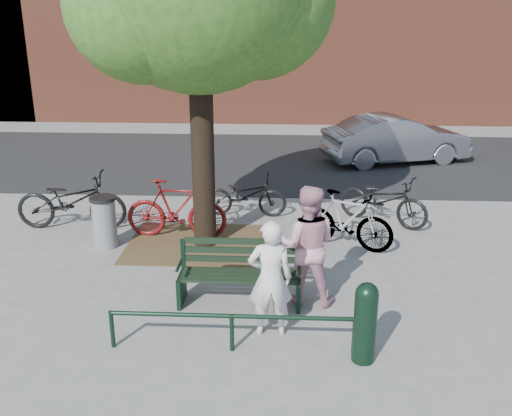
# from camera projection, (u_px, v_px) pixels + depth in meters

# --- Properties ---
(ground) EXTENTS (90.00, 90.00, 0.00)m
(ground) POSITION_uv_depth(u_px,v_px,m) (240.00, 304.00, 8.24)
(ground) COLOR gray
(ground) RESTS_ON ground
(dirt_pit) EXTENTS (2.40, 2.00, 0.02)m
(dirt_pit) POSITION_uv_depth(u_px,v_px,m) (195.00, 243.00, 10.37)
(dirt_pit) COLOR brown
(dirt_pit) RESTS_ON ground
(road) EXTENTS (40.00, 7.00, 0.01)m
(road) POSITION_uv_depth(u_px,v_px,m) (264.00, 160.00, 16.27)
(road) COLOR black
(road) RESTS_ON ground
(park_bench) EXTENTS (1.74, 0.54, 0.97)m
(park_bench) POSITION_uv_depth(u_px,v_px,m) (240.00, 271.00, 8.16)
(park_bench) COLOR black
(park_bench) RESTS_ON ground
(guard_railing) EXTENTS (3.06, 0.06, 0.51)m
(guard_railing) POSITION_uv_depth(u_px,v_px,m) (232.00, 322.00, 6.98)
(guard_railing) COLOR black
(guard_railing) RESTS_ON ground
(person_left) EXTENTS (0.60, 0.42, 1.57)m
(person_left) POSITION_uv_depth(u_px,v_px,m) (270.00, 279.00, 7.24)
(person_left) COLOR silver
(person_left) RESTS_ON ground
(person_right) EXTENTS (0.92, 0.75, 1.75)m
(person_right) POSITION_uv_depth(u_px,v_px,m) (307.00, 245.00, 8.05)
(person_right) COLOR #CA8A9C
(person_right) RESTS_ON ground
(bollard) EXTENTS (0.28, 0.28, 1.03)m
(bollard) POSITION_uv_depth(u_px,v_px,m) (365.00, 320.00, 6.73)
(bollard) COLOR black
(bollard) RESTS_ON ground
(litter_bin) EXTENTS (0.46, 0.46, 0.94)m
(litter_bin) POSITION_uv_depth(u_px,v_px,m) (104.00, 222.00, 10.11)
(litter_bin) COLOR gray
(litter_bin) RESTS_ON ground
(bicycle_a) EXTENTS (2.14, 0.85, 1.11)m
(bicycle_a) POSITION_uv_depth(u_px,v_px,m) (71.00, 201.00, 10.97)
(bicycle_a) COLOR black
(bicycle_a) RESTS_ON ground
(bicycle_b) EXTENTS (1.89, 0.59, 1.12)m
(bicycle_b) POSITION_uv_depth(u_px,v_px,m) (176.00, 209.00, 10.50)
(bicycle_b) COLOR #570C0D
(bicycle_b) RESTS_ON ground
(bicycle_c) EXTENTS (1.72, 0.66, 0.89)m
(bicycle_c) POSITION_uv_depth(u_px,v_px,m) (245.00, 195.00, 11.68)
(bicycle_c) COLOR black
(bicycle_c) RESTS_ON ground
(bicycle_d) EXTENTS (1.77, 1.17, 1.04)m
(bicycle_d) POSITION_uv_depth(u_px,v_px,m) (346.00, 220.00, 10.07)
(bicycle_d) COLOR gray
(bicycle_d) RESTS_ON ground
(bicycle_e) EXTENTS (1.92, 1.58, 0.98)m
(bicycle_e) POSITION_uv_depth(u_px,v_px,m) (383.00, 200.00, 11.24)
(bicycle_e) COLOR black
(bicycle_e) RESTS_ON ground
(parked_car) EXTENTS (4.24, 2.51, 1.32)m
(parked_car) POSITION_uv_depth(u_px,v_px,m) (396.00, 139.00, 15.80)
(parked_car) COLOR slate
(parked_car) RESTS_ON ground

